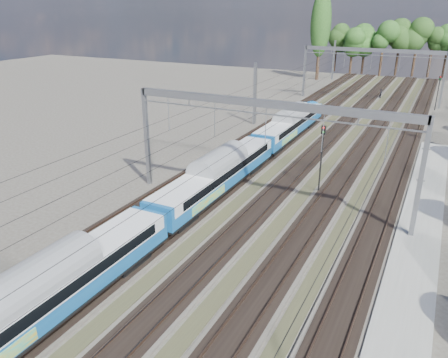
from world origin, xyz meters
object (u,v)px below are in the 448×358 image
at_px(worker, 381,93).
at_px(signal_far, 438,89).
at_px(emu_train, 216,171).
at_px(signal_near, 322,151).

distance_m(worker, signal_far, 11.73).
bearing_deg(emu_train, signal_near, 32.51).
xyz_separation_m(signal_near, signal_far, (7.69, 40.88, -0.47)).
bearing_deg(signal_far, emu_train, -99.16).
xyz_separation_m(worker, signal_near, (1.66, -47.47, 3.08)).
bearing_deg(worker, signal_near, -176.59).
bearing_deg(signal_near, worker, 89.60).
xyz_separation_m(worker, signal_far, (9.35, -6.59, 2.61)).
distance_m(emu_train, worker, 52.81).
xyz_separation_m(emu_train, signal_near, (7.78, 4.96, 1.53)).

